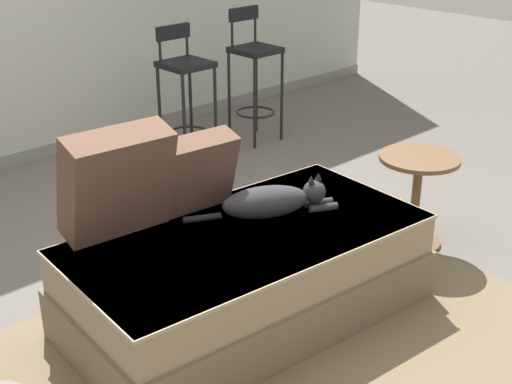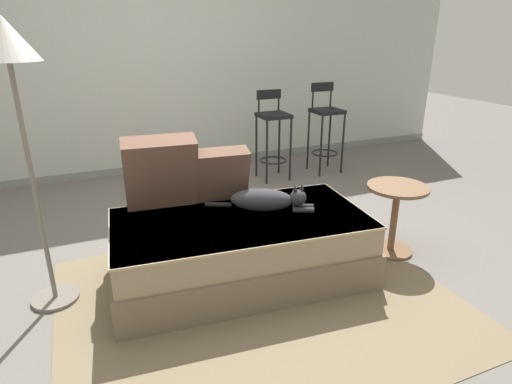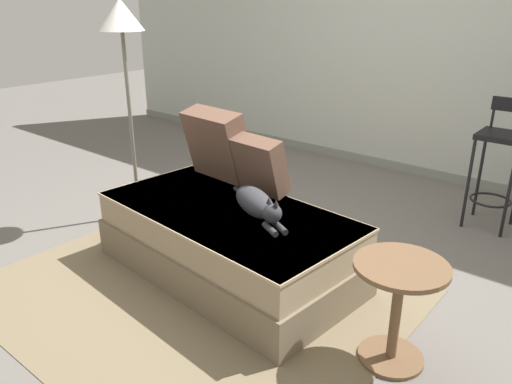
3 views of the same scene
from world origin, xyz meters
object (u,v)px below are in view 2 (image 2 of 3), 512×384
(throw_pillow_middle, at_px, (222,174))
(floor_lamp, at_px, (11,69))
(side_table, at_px, (395,209))
(cat, at_px, (266,200))
(bar_stool_near_window, at_px, (273,129))
(bar_stool_by_doorway, at_px, (326,123))
(couch, at_px, (241,247))
(throw_pillow_corner, at_px, (161,172))

(throw_pillow_middle, distance_m, floor_lamp, 1.39)
(throw_pillow_middle, distance_m, side_table, 1.30)
(throw_pillow_middle, relative_size, cat, 0.58)
(bar_stool_near_window, relative_size, bar_stool_by_doorway, 0.95)
(cat, xyz_separation_m, bar_stool_by_doorway, (1.55, 1.77, 0.06))
(couch, distance_m, throw_pillow_middle, 0.53)
(bar_stool_by_doorway, bearing_deg, throw_pillow_middle, -140.04)
(throw_pillow_corner, xyz_separation_m, bar_stool_by_doorway, (2.18, 1.44, -0.12))
(throw_pillow_middle, height_order, floor_lamp, floor_lamp)
(side_table, bearing_deg, bar_stool_near_window, 92.95)
(floor_lamp, bearing_deg, bar_stool_by_doorway, 28.85)
(cat, relative_size, side_table, 1.27)
(throw_pillow_corner, distance_m, cat, 0.73)
(throw_pillow_corner, height_order, cat, throw_pillow_corner)
(throw_pillow_corner, relative_size, bar_stool_near_window, 0.52)
(couch, xyz_separation_m, side_table, (1.18, -0.11, 0.12))
(bar_stool_by_doorway, relative_size, floor_lamp, 0.62)
(couch, bearing_deg, cat, 12.58)
(couch, height_order, throw_pillow_middle, throw_pillow_middle)
(bar_stool_by_doorway, height_order, side_table, bar_stool_by_doorway)
(throw_pillow_corner, bearing_deg, side_table, -16.71)
(cat, bearing_deg, throw_pillow_corner, 152.24)
(couch, xyz_separation_m, floor_lamp, (-1.17, 0.21, 1.17))
(side_table, bearing_deg, throw_pillow_middle, 159.53)
(throw_pillow_middle, relative_size, floor_lamp, 0.23)
(throw_pillow_corner, relative_size, floor_lamp, 0.30)
(bar_stool_by_doorway, distance_m, side_table, 2.02)
(side_table, bearing_deg, throw_pillow_corner, 163.29)
(couch, relative_size, bar_stool_by_doorway, 1.70)
(throw_pillow_corner, distance_m, floor_lamp, 1.03)
(bar_stool_by_doorway, bearing_deg, couch, -133.99)
(cat, relative_size, bar_stool_near_window, 0.69)
(cat, bearing_deg, throw_pillow_middle, 125.98)
(throw_pillow_corner, height_order, floor_lamp, floor_lamp)
(throw_pillow_middle, xyz_separation_m, cat, (0.21, -0.29, -0.12))
(couch, height_order, bar_stool_by_doorway, bar_stool_by_doorway)
(cat, relative_size, bar_stool_by_doorway, 0.66)
(floor_lamp, bearing_deg, couch, -9.99)
(bar_stool_by_doorway, bearing_deg, cat, -131.22)
(throw_pillow_middle, bearing_deg, bar_stool_by_doorway, 39.96)
(cat, bearing_deg, bar_stool_near_window, 63.62)
(bar_stool_by_doorway, height_order, floor_lamp, floor_lamp)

